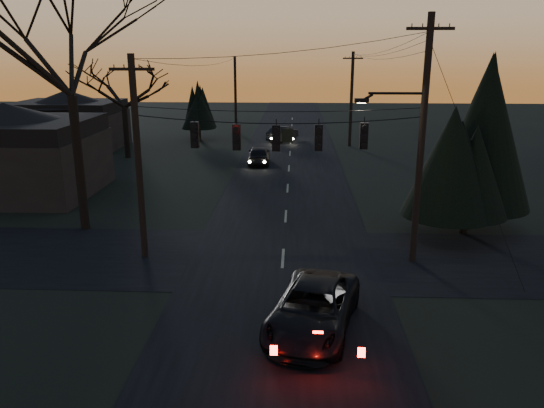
{
  "coord_description": "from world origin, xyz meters",
  "views": [
    {
      "loc": [
        0.49,
        -11.21,
        8.63
      ],
      "look_at": [
        -0.4,
        8.35,
        2.92
      ],
      "focal_mm": 35.0,
      "sensor_mm": 36.0,
      "label": 1
    }
  ],
  "objects_px": {
    "suv_near": "(313,309)",
    "utility_pole_far_r": "(349,146)",
    "utility_pole_right": "(412,261)",
    "evergreen_right": "(472,145)",
    "utility_pole_left": "(145,256)",
    "sedan_oncoming_a": "(259,155)",
    "utility_pole_far_l": "(236,132)",
    "bare_tree_left": "(66,37)",
    "sedan_oncoming_b": "(283,134)"
  },
  "relations": [
    {
      "from": "evergreen_right",
      "to": "sedan_oncoming_a",
      "type": "relative_size",
      "value": 1.83
    },
    {
      "from": "evergreen_right",
      "to": "bare_tree_left",
      "type": "bearing_deg",
      "value": -179.29
    },
    {
      "from": "utility_pole_right",
      "to": "evergreen_right",
      "type": "xyz_separation_m",
      "value": [
        3.24,
        3.77,
        4.35
      ]
    },
    {
      "from": "bare_tree_left",
      "to": "suv_near",
      "type": "height_order",
      "value": "bare_tree_left"
    },
    {
      "from": "utility_pole_far_r",
      "to": "suv_near",
      "type": "relative_size",
      "value": 1.62
    },
    {
      "from": "utility_pole_right",
      "to": "bare_tree_left",
      "type": "height_order",
      "value": "bare_tree_left"
    },
    {
      "from": "bare_tree_left",
      "to": "utility_pole_right",
      "type": "bearing_deg",
      "value": -12.85
    },
    {
      "from": "bare_tree_left",
      "to": "suv_near",
      "type": "relative_size",
      "value": 2.51
    },
    {
      "from": "utility_pole_far_l",
      "to": "suv_near",
      "type": "relative_size",
      "value": 1.53
    },
    {
      "from": "utility_pole_right",
      "to": "sedan_oncoming_b",
      "type": "height_order",
      "value": "utility_pole_right"
    },
    {
      "from": "bare_tree_left",
      "to": "sedan_oncoming_a",
      "type": "height_order",
      "value": "bare_tree_left"
    },
    {
      "from": "bare_tree_left",
      "to": "evergreen_right",
      "type": "xyz_separation_m",
      "value": [
        18.75,
        0.23,
        -4.83
      ]
    },
    {
      "from": "bare_tree_left",
      "to": "sedan_oncoming_b",
      "type": "bearing_deg",
      "value": 71.29
    },
    {
      "from": "utility_pole_left",
      "to": "bare_tree_left",
      "type": "distance_m",
      "value": 10.63
    },
    {
      "from": "utility_pole_left",
      "to": "suv_near",
      "type": "xyz_separation_m",
      "value": [
        7.11,
        -5.96,
        0.73
      ]
    },
    {
      "from": "utility_pole_left",
      "to": "utility_pole_far_r",
      "type": "relative_size",
      "value": 1.0
    },
    {
      "from": "utility_pole_left",
      "to": "suv_near",
      "type": "bearing_deg",
      "value": -39.98
    },
    {
      "from": "utility_pole_far_r",
      "to": "evergreen_right",
      "type": "xyz_separation_m",
      "value": [
        3.24,
        -24.23,
        4.35
      ]
    },
    {
      "from": "utility_pole_right",
      "to": "sedan_oncoming_a",
      "type": "xyz_separation_m",
      "value": [
        -7.89,
        19.65,
        0.7
      ]
    },
    {
      "from": "evergreen_right",
      "to": "suv_near",
      "type": "relative_size",
      "value": 1.44
    },
    {
      "from": "utility_pole_left",
      "to": "utility_pole_far_r",
      "type": "distance_m",
      "value": 30.27
    },
    {
      "from": "utility_pole_far_r",
      "to": "sedan_oncoming_b",
      "type": "distance_m",
      "value": 6.9
    },
    {
      "from": "utility_pole_right",
      "to": "utility_pole_far_r",
      "type": "distance_m",
      "value": 28.0
    },
    {
      "from": "suv_near",
      "to": "sedan_oncoming_a",
      "type": "height_order",
      "value": "suv_near"
    },
    {
      "from": "sedan_oncoming_a",
      "to": "utility_pole_far_r",
      "type": "bearing_deg",
      "value": -135.66
    },
    {
      "from": "utility_pole_far_r",
      "to": "sedan_oncoming_a",
      "type": "bearing_deg",
      "value": -133.37
    },
    {
      "from": "utility_pole_left",
      "to": "sedan_oncoming_b",
      "type": "xyz_separation_m",
      "value": [
        5.2,
        30.73,
        0.71
      ]
    },
    {
      "from": "utility_pole_far_l",
      "to": "sedan_oncoming_a",
      "type": "xyz_separation_m",
      "value": [
        3.61,
        -16.35,
        0.7
      ]
    },
    {
      "from": "suv_near",
      "to": "utility_pole_far_r",
      "type": "bearing_deg",
      "value": 96.07
    },
    {
      "from": "evergreen_right",
      "to": "suv_near",
      "type": "xyz_separation_m",
      "value": [
        -7.63,
        -9.73,
        -3.62
      ]
    },
    {
      "from": "utility_pole_far_l",
      "to": "evergreen_right",
      "type": "bearing_deg",
      "value": -65.42
    },
    {
      "from": "bare_tree_left",
      "to": "utility_pole_far_r",
      "type": "bearing_deg",
      "value": 57.63
    },
    {
      "from": "bare_tree_left",
      "to": "sedan_oncoming_a",
      "type": "bearing_deg",
      "value": 64.68
    },
    {
      "from": "evergreen_right",
      "to": "sedan_oncoming_b",
      "type": "height_order",
      "value": "evergreen_right"
    },
    {
      "from": "bare_tree_left",
      "to": "evergreen_right",
      "type": "height_order",
      "value": "bare_tree_left"
    },
    {
      "from": "utility_pole_left",
      "to": "sedan_oncoming_a",
      "type": "relative_size",
      "value": 2.07
    },
    {
      "from": "suv_near",
      "to": "sedan_oncoming_a",
      "type": "bearing_deg",
      "value": 111.21
    },
    {
      "from": "sedan_oncoming_b",
      "to": "utility_pole_right",
      "type": "bearing_deg",
      "value": 126.12
    },
    {
      "from": "utility_pole_left",
      "to": "bare_tree_left",
      "type": "xyz_separation_m",
      "value": [
        -4.01,
        3.54,
        9.18
      ]
    },
    {
      "from": "utility_pole_far_l",
      "to": "sedan_oncoming_a",
      "type": "bearing_deg",
      "value": -77.53
    },
    {
      "from": "utility_pole_left",
      "to": "utility_pole_far_l",
      "type": "bearing_deg",
      "value": 90.0
    },
    {
      "from": "utility_pole_far_l",
      "to": "utility_pole_far_r",
      "type": "bearing_deg",
      "value": -34.82
    },
    {
      "from": "utility_pole_far_l",
      "to": "suv_near",
      "type": "height_order",
      "value": "utility_pole_far_l"
    },
    {
      "from": "utility_pole_left",
      "to": "utility_pole_far_r",
      "type": "bearing_deg",
      "value": 67.67
    },
    {
      "from": "utility_pole_far_r",
      "to": "utility_pole_right",
      "type": "bearing_deg",
      "value": -90.0
    },
    {
      "from": "evergreen_right",
      "to": "sedan_oncoming_b",
      "type": "relative_size",
      "value": 1.73
    },
    {
      "from": "bare_tree_left",
      "to": "sedan_oncoming_a",
      "type": "distance_m",
      "value": 19.74
    },
    {
      "from": "utility_pole_right",
      "to": "evergreen_right",
      "type": "bearing_deg",
      "value": 49.28
    },
    {
      "from": "utility_pole_right",
      "to": "utility_pole_left",
      "type": "height_order",
      "value": "utility_pole_right"
    },
    {
      "from": "utility_pole_far_r",
      "to": "utility_pole_left",
      "type": "bearing_deg",
      "value": -112.33
    }
  ]
}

